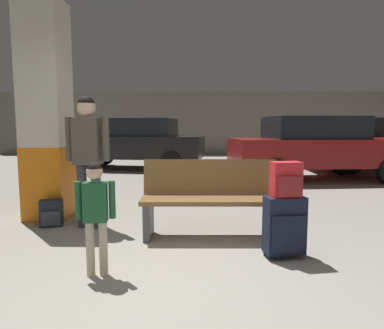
# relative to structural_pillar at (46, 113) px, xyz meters

# --- Properties ---
(ground_plane) EXTENTS (18.00, 18.00, 0.10)m
(ground_plane) POSITION_rel_structural_pillar_xyz_m (1.79, 1.87, -1.51)
(ground_plane) COLOR gray
(garage_back_wall) EXTENTS (18.00, 0.12, 2.80)m
(garage_back_wall) POSITION_rel_structural_pillar_xyz_m (1.79, 10.73, -0.06)
(garage_back_wall) COLOR gray
(garage_back_wall) RESTS_ON ground_plane
(structural_pillar) EXTENTS (0.57, 0.57, 2.95)m
(structural_pillar) POSITION_rel_structural_pillar_xyz_m (0.00, 0.00, 0.00)
(structural_pillar) COLOR orange
(structural_pillar) RESTS_ON ground_plane
(bench) EXTENTS (1.61, 0.57, 0.89)m
(bench) POSITION_rel_structural_pillar_xyz_m (2.24, -0.75, -1.02)
(bench) COLOR brown
(bench) RESTS_ON ground_plane
(suitcase) EXTENTS (0.41, 0.29, 0.60)m
(suitcase) POSITION_rel_structural_pillar_xyz_m (2.94, -1.41, -1.14)
(suitcase) COLOR #191E33
(suitcase) RESTS_ON ground_plane
(backpack_bright) EXTENTS (0.30, 0.23, 0.34)m
(backpack_bright) POSITION_rel_structural_pillar_xyz_m (2.94, -1.42, -0.69)
(backpack_bright) COLOR red
(backpack_bright) RESTS_ON suitcase
(child) EXTENTS (0.33, 0.19, 0.98)m
(child) POSITION_rel_structural_pillar_xyz_m (1.24, -1.87, -0.86)
(child) COLOR beige
(child) RESTS_ON ground_plane
(adult) EXTENTS (0.56, 0.23, 1.65)m
(adult) POSITION_rel_structural_pillar_xyz_m (0.71, -0.47, -0.45)
(adult) COLOR #38383D
(adult) RESTS_ON ground_plane
(backpack_dark_floor) EXTENTS (0.31, 0.26, 0.34)m
(backpack_dark_floor) POSITION_rel_structural_pillar_xyz_m (0.20, -0.43, -1.30)
(backpack_dark_floor) COLOR #1E232D
(backpack_dark_floor) RESTS_ON ground_plane
(parked_car_far) EXTENTS (4.27, 2.16, 1.51)m
(parked_car_far) POSITION_rel_structural_pillar_xyz_m (0.14, 5.58, -0.66)
(parked_car_far) COLOR black
(parked_car_far) RESTS_ON ground_plane
(parked_car_near) EXTENTS (4.27, 2.15, 1.51)m
(parked_car_near) POSITION_rel_structural_pillar_xyz_m (4.89, 3.60, -0.66)
(parked_car_near) COLOR maroon
(parked_car_near) RESTS_ON ground_plane
(parked_car_side) EXTENTS (4.11, 1.82, 1.51)m
(parked_car_side) POSITION_rel_structural_pillar_xyz_m (7.11, 5.31, -0.66)
(parked_car_side) COLOR maroon
(parked_car_side) RESTS_ON ground_plane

